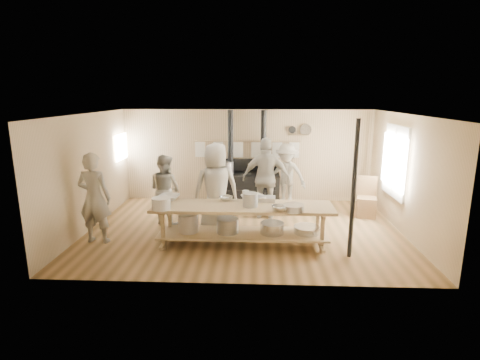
% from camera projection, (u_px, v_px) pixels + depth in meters
% --- Properties ---
extents(ground, '(7.00, 7.00, 0.00)m').
position_uv_depth(ground, '(244.00, 230.00, 8.52)').
color(ground, brown).
rests_on(ground, ground).
extents(room_shell, '(7.00, 7.00, 7.00)m').
position_uv_depth(room_shell, '(244.00, 159.00, 8.16)').
color(room_shell, tan).
rests_on(room_shell, ground).
extents(window_right, '(0.09, 1.50, 1.65)m').
position_uv_depth(window_right, '(395.00, 161.00, 8.61)').
color(window_right, beige).
rests_on(window_right, ground).
extents(left_opening, '(0.00, 0.90, 0.90)m').
position_uv_depth(left_opening, '(121.00, 147.00, 10.27)').
color(left_opening, white).
rests_on(left_opening, ground).
extents(stove, '(1.90, 0.75, 2.60)m').
position_uv_depth(stove, '(247.00, 185.00, 10.47)').
color(stove, black).
rests_on(stove, ground).
extents(towel_rail, '(3.00, 0.04, 0.47)m').
position_uv_depth(towel_rail, '(247.00, 147.00, 10.51)').
color(towel_rail, tan).
rests_on(towel_rail, ground).
extents(back_wall_shelf, '(0.63, 0.14, 0.32)m').
position_uv_depth(back_wall_shelf, '(300.00, 131.00, 10.38)').
color(back_wall_shelf, tan).
rests_on(back_wall_shelf, ground).
extents(prep_table, '(3.60, 0.90, 0.85)m').
position_uv_depth(prep_table, '(242.00, 221.00, 7.53)').
color(prep_table, tan).
rests_on(prep_table, ground).
extents(support_post, '(0.08, 0.08, 2.60)m').
position_uv_depth(support_post, '(354.00, 190.00, 6.82)').
color(support_post, black).
rests_on(support_post, ground).
extents(cook_far_left, '(0.72, 0.51, 1.89)m').
position_uv_depth(cook_far_left, '(94.00, 198.00, 7.62)').
color(cook_far_left, '#A39E90').
rests_on(cook_far_left, ground).
extents(cook_left, '(1.00, 0.92, 1.66)m').
position_uv_depth(cook_left, '(165.00, 189.00, 8.79)').
color(cook_left, '#A39E90').
rests_on(cook_left, ground).
extents(cook_center, '(1.10, 0.85, 2.01)m').
position_uv_depth(cook_center, '(216.00, 189.00, 8.12)').
color(cook_center, '#A39E90').
rests_on(cook_center, ground).
extents(cook_right, '(1.21, 0.59, 2.00)m').
position_uv_depth(cook_right, '(266.00, 178.00, 9.15)').
color(cook_right, '#A39E90').
rests_on(cook_right, ground).
extents(cook_by_window, '(1.28, 1.04, 1.73)m').
position_uv_depth(cook_by_window, '(286.00, 175.00, 10.18)').
color(cook_by_window, '#A39E90').
rests_on(cook_by_window, ground).
extents(chair, '(0.56, 0.56, 1.00)m').
position_uv_depth(chair, '(366.00, 205.00, 9.39)').
color(chair, brown).
rests_on(chair, ground).
extents(bowl_white_a, '(0.48, 0.48, 0.10)m').
position_uv_depth(bowl_white_a, '(169.00, 197.00, 7.83)').
color(bowl_white_a, white).
rests_on(bowl_white_a, prep_table).
extents(bowl_steel_a, '(0.40, 0.40, 0.09)m').
position_uv_depth(bowl_steel_a, '(226.00, 198.00, 7.78)').
color(bowl_steel_a, silver).
rests_on(bowl_steel_a, prep_table).
extents(bowl_white_b, '(0.64, 0.64, 0.11)m').
position_uv_depth(bowl_white_b, '(253.00, 198.00, 7.75)').
color(bowl_white_b, white).
rests_on(bowl_white_b, prep_table).
extents(bowl_steel_b, '(0.37, 0.37, 0.10)m').
position_uv_depth(bowl_steel_b, '(280.00, 208.00, 7.09)').
color(bowl_steel_b, silver).
rests_on(bowl_steel_b, prep_table).
extents(roasting_pan, '(0.42, 0.29, 0.09)m').
position_uv_depth(roasting_pan, '(265.00, 199.00, 7.74)').
color(roasting_pan, '#B2B2B7').
rests_on(roasting_pan, prep_table).
extents(mixing_bowl_large, '(0.47, 0.47, 0.13)m').
position_uv_depth(mixing_bowl_large, '(294.00, 208.00, 7.07)').
color(mixing_bowl_large, silver).
rests_on(mixing_bowl_large, prep_table).
extents(bucket_galv, '(0.39, 0.39, 0.27)m').
position_uv_depth(bucket_galv, '(250.00, 200.00, 7.34)').
color(bucket_galv, gray).
rests_on(bucket_galv, prep_table).
extents(deep_bowl_enamel, '(0.47, 0.47, 0.22)m').
position_uv_depth(deep_bowl_enamel, '(161.00, 204.00, 7.18)').
color(deep_bowl_enamel, white).
rests_on(deep_bowl_enamel, prep_table).
extents(pitcher, '(0.14, 0.14, 0.22)m').
position_uv_depth(pitcher, '(246.00, 196.00, 7.75)').
color(pitcher, white).
rests_on(pitcher, prep_table).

